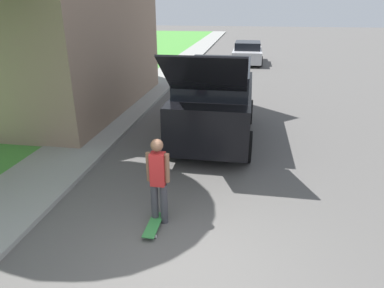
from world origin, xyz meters
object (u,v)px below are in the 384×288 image
(suv_parked, at_px, (216,99))
(skateboarder, at_px, (158,178))
(car_down_street, at_px, (247,53))
(skateboard, at_px, (154,225))

(suv_parked, xyz_separation_m, skateboarder, (-0.53, -4.38, -0.27))
(car_down_street, relative_size, skateboard, 5.66)
(suv_parked, bearing_deg, skateboarder, -96.96)
(car_down_street, xyz_separation_m, skateboard, (-1.25, -18.61, -0.59))
(skateboarder, xyz_separation_m, skateboard, (-0.05, -0.23, -0.80))
(car_down_street, bearing_deg, skateboard, -93.86)
(car_down_street, height_order, skateboarder, skateboarder)
(skateboarder, height_order, skateboard, skateboarder)
(suv_parked, relative_size, skateboarder, 3.41)
(car_down_street, bearing_deg, suv_parked, -92.73)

